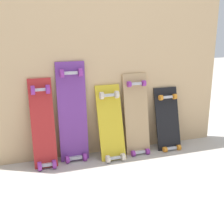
% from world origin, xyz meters
% --- Properties ---
extents(ground_plane, '(12.00, 12.00, 0.00)m').
position_xyz_m(ground_plane, '(0.00, 0.00, 0.00)').
color(ground_plane, '#B2AAA0').
extents(plywood_wall_panel, '(2.12, 0.04, 1.47)m').
position_xyz_m(plywood_wall_panel, '(0.00, 0.07, 0.74)').
color(plywood_wall_panel, tan).
rests_on(plywood_wall_panel, ground).
extents(skateboard_red, '(0.18, 0.23, 0.76)m').
position_xyz_m(skateboard_red, '(-0.57, -0.05, 0.32)').
color(skateboard_red, '#B22626').
rests_on(skateboard_red, ground).
extents(skateboard_purple, '(0.24, 0.17, 0.88)m').
position_xyz_m(skateboard_purple, '(-0.32, -0.01, 0.38)').
color(skateboard_purple, '#6B338C').
rests_on(skateboard_purple, ground).
extents(skateboard_yellow, '(0.21, 0.27, 0.68)m').
position_xyz_m(skateboard_yellow, '(-0.01, -0.07, 0.27)').
color(skateboard_yellow, gold).
rests_on(skateboard_yellow, ground).
extents(skateboard_natural, '(0.22, 0.21, 0.77)m').
position_xyz_m(skateboard_natural, '(0.24, -0.04, 0.31)').
color(skateboard_natural, tan).
rests_on(skateboard_natural, ground).
extents(skateboard_black, '(0.23, 0.22, 0.63)m').
position_xyz_m(skateboard_black, '(0.55, -0.05, 0.24)').
color(skateboard_black, black).
rests_on(skateboard_black, ground).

